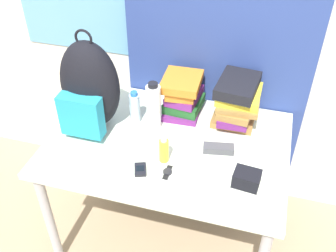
# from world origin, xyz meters

# --- Properties ---
(wall_back) EXTENTS (6.00, 0.06, 2.50)m
(wall_back) POSITION_xyz_m (-0.00, 0.92, 1.25)
(wall_back) COLOR silver
(wall_back) RESTS_ON ground_plane
(curtain_blue) EXTENTS (1.02, 0.04, 2.50)m
(curtain_blue) POSITION_xyz_m (0.15, 0.87, 1.25)
(curtain_blue) COLOR navy
(curtain_blue) RESTS_ON ground_plane
(desk) EXTENTS (1.20, 0.84, 0.71)m
(desk) POSITION_xyz_m (0.00, 0.42, 0.63)
(desk) COLOR silver
(desk) RESTS_ON ground_plane
(backpack) EXTENTS (0.31, 0.28, 0.54)m
(backpack) POSITION_xyz_m (-0.41, 0.44, 0.94)
(backpack) COLOR black
(backpack) RESTS_ON desk
(book_stack_left) EXTENTS (0.21, 0.26, 0.22)m
(book_stack_left) POSITION_xyz_m (0.01, 0.69, 0.82)
(book_stack_left) COLOR #6B2370
(book_stack_left) RESTS_ON desk
(book_stack_center) EXTENTS (0.24, 0.30, 0.25)m
(book_stack_center) POSITION_xyz_m (0.30, 0.69, 0.83)
(book_stack_center) COLOR olive
(book_stack_center) RESTS_ON desk
(water_bottle) EXTENTS (0.06, 0.06, 0.19)m
(water_bottle) POSITION_xyz_m (-0.22, 0.54, 0.79)
(water_bottle) COLOR silver
(water_bottle) RESTS_ON desk
(sports_bottle) EXTENTS (0.08, 0.08, 0.27)m
(sports_bottle) POSITION_xyz_m (-0.11, 0.52, 0.84)
(sports_bottle) COLOR white
(sports_bottle) RESTS_ON desk
(sunscreen_bottle) EXTENTS (0.05, 0.05, 0.14)m
(sunscreen_bottle) POSITION_xyz_m (0.02, 0.28, 0.77)
(sunscreen_bottle) COLOR yellow
(sunscreen_bottle) RESTS_ON desk
(cell_phone) EXTENTS (0.08, 0.09, 0.02)m
(cell_phone) POSITION_xyz_m (-0.07, 0.18, 0.72)
(cell_phone) COLOR black
(cell_phone) RESTS_ON desk
(sunglasses_case) EXTENTS (0.16, 0.08, 0.04)m
(sunglasses_case) POSITION_xyz_m (0.26, 0.42, 0.73)
(sunglasses_case) COLOR #47474C
(sunglasses_case) RESTS_ON desk
(camera_pouch) EXTENTS (0.13, 0.10, 0.07)m
(camera_pouch) POSITION_xyz_m (0.42, 0.23, 0.74)
(camera_pouch) COLOR black
(camera_pouch) RESTS_ON desk
(wristwatch) EXTENTS (0.04, 0.09, 0.01)m
(wristwatch) POSITION_xyz_m (0.06, 0.20, 0.71)
(wristwatch) COLOR black
(wristwatch) RESTS_ON desk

